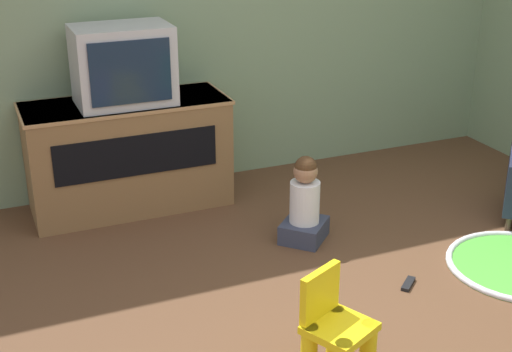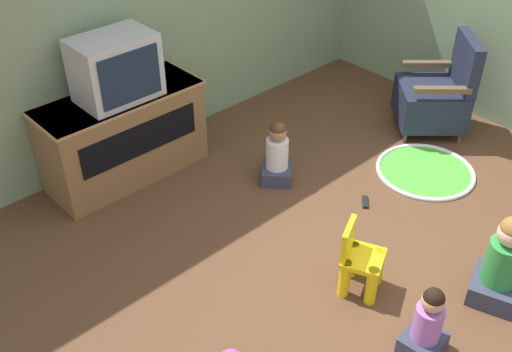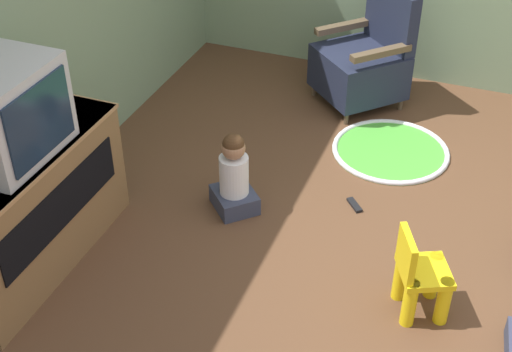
{
  "view_description": "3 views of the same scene",
  "coord_description": "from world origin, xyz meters",
  "views": [
    {
      "loc": [
        -1.82,
        -2.35,
        2.1
      ],
      "look_at": [
        -0.46,
        0.88,
        0.64
      ],
      "focal_mm": 50.0,
      "sensor_mm": 36.0,
      "label": 1
    },
    {
      "loc": [
        -2.92,
        -1.68,
        3.03
      ],
      "look_at": [
        -0.74,
        0.68,
        0.69
      ],
      "focal_mm": 42.0,
      "sensor_mm": 36.0,
      "label": 2
    },
    {
      "loc": [
        -3.36,
        -0.22,
        2.88
      ],
      "look_at": [
        -0.55,
        0.87,
        0.72
      ],
      "focal_mm": 50.0,
      "sensor_mm": 36.0,
      "label": 3
    }
  ],
  "objects": [
    {
      "name": "child_watching_center",
      "position": [
        0.01,
        1.23,
        0.24
      ],
      "size": [
        0.38,
        0.38,
        0.56
      ],
      "rotation": [
        0.0,
        0.0,
        0.78
      ],
      "color": "#33384C",
      "rests_on": "ground_plane"
    },
    {
      "name": "ground_plane",
      "position": [
        0.0,
        0.0,
        0.0
      ],
      "size": [
        30.0,
        30.0,
        0.0
      ],
      "primitive_type": "plane",
      "color": "brown"
    },
    {
      "name": "play_mat",
      "position": [
        1.02,
        0.42,
        0.01
      ],
      "size": [
        0.85,
        0.85,
        0.04
      ],
      "color": "green",
      "rests_on": "ground_plane"
    },
    {
      "name": "black_armchair",
      "position": [
        1.67,
        0.81,
        0.35
      ],
      "size": [
        0.84,
        0.84,
        0.92
      ],
      "rotation": [
        0.0,
        0.0,
        3.96
      ],
      "color": "brown",
      "rests_on": "ground_plane"
    },
    {
      "name": "tv_cabinet",
      "position": [
        -0.87,
        2.16,
        0.39
      ],
      "size": [
        1.35,
        0.54,
        0.75
      ],
      "color": "brown",
      "rests_on": "ground_plane"
    },
    {
      "name": "yellow_kid_chair",
      "position": [
        -0.47,
        -0.04,
        0.22
      ],
      "size": [
        0.36,
        0.35,
        0.52
      ],
      "rotation": [
        0.0,
        0.0,
        0.45
      ],
      "color": "yellow",
      "rests_on": "ground_plane"
    },
    {
      "name": "television",
      "position": [
        -0.87,
        2.12,
        1.0
      ],
      "size": [
        0.62,
        0.43,
        0.51
      ],
      "color": "#B7B7BC",
      "rests_on": "tv_cabinet"
    },
    {
      "name": "child_watching_right",
      "position": [
        0.14,
        -0.71,
        0.29
      ],
      "size": [
        0.42,
        0.4,
        0.67
      ],
      "rotation": [
        0.0,
        0.0,
        0.34
      ],
      "color": "#33384C",
      "rests_on": "ground_plane"
    },
    {
      "name": "child_watching_left",
      "position": [
        -0.57,
        -0.64,
        0.22
      ],
      "size": [
        0.28,
        0.26,
        0.51
      ],
      "rotation": [
        0.0,
        0.0,
        0.11
      ],
      "color": "#33384C",
      "rests_on": "ground_plane"
    },
    {
      "name": "remote_control",
      "position": [
        0.3,
        0.5,
        0.01
      ],
      "size": [
        0.14,
        0.13,
        0.02
      ],
      "rotation": [
        0.0,
        0.0,
        0.71
      ],
      "color": "black",
      "rests_on": "ground_plane"
    }
  ]
}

